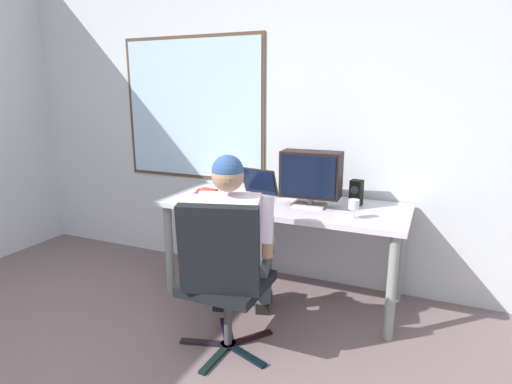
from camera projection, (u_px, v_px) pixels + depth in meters
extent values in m
cube|color=silver|center=(269.00, 113.00, 3.51)|extent=(5.08, 0.06, 2.80)
cube|color=#4C3828|center=(193.00, 109.00, 3.75)|extent=(1.39, 0.01, 1.25)
cube|color=silver|center=(193.00, 109.00, 3.75)|extent=(1.33, 0.02, 1.19)
cylinder|color=gray|center=(169.00, 249.00, 3.34)|extent=(0.06, 0.06, 0.72)
cylinder|color=gray|center=(391.00, 288.00, 2.68)|extent=(0.06, 0.06, 0.72)
cylinder|color=gray|center=(206.00, 228.00, 3.86)|extent=(0.06, 0.06, 0.72)
cylinder|color=gray|center=(400.00, 256.00, 3.20)|extent=(0.06, 0.06, 0.72)
cube|color=silver|center=(283.00, 205.00, 3.18)|extent=(1.84, 0.72, 0.04)
cube|color=black|center=(204.00, 343.00, 2.70)|extent=(0.31, 0.13, 0.02)
cube|color=black|center=(216.00, 358.00, 2.54)|extent=(0.06, 0.32, 0.02)
cube|color=black|center=(246.00, 355.00, 2.57)|extent=(0.31, 0.15, 0.02)
cube|color=black|center=(250.00, 338.00, 2.75)|extent=(0.23, 0.27, 0.02)
cube|color=black|center=(226.00, 331.00, 2.83)|extent=(0.21, 0.29, 0.02)
cylinder|color=black|center=(228.00, 345.00, 2.68)|extent=(0.10, 0.10, 0.02)
cylinder|color=#3F3F44|center=(228.00, 315.00, 2.63)|extent=(0.05, 0.05, 0.40)
cube|color=black|center=(227.00, 283.00, 2.58)|extent=(0.47, 0.47, 0.06)
cube|color=black|center=(219.00, 251.00, 2.31)|extent=(0.46, 0.24, 0.53)
cylinder|color=#414A4A|center=(260.00, 264.00, 2.79)|extent=(0.26, 0.46, 0.15)
cylinder|color=#414A4A|center=(263.00, 282.00, 3.06)|extent=(0.12, 0.12, 0.47)
cube|color=black|center=(264.00, 302.00, 3.16)|extent=(0.16, 0.26, 0.08)
cylinder|color=#414A4A|center=(212.00, 261.00, 2.83)|extent=(0.26, 0.46, 0.15)
cylinder|color=#414A4A|center=(220.00, 279.00, 3.10)|extent=(0.12, 0.12, 0.47)
cube|color=black|center=(222.00, 299.00, 3.20)|extent=(0.16, 0.26, 0.08)
cube|color=silver|center=(229.00, 238.00, 2.54)|extent=(0.44, 0.38, 0.53)
sphere|color=tan|center=(228.00, 176.00, 2.45)|extent=(0.19, 0.19, 0.19)
sphere|color=#2F4D7F|center=(228.00, 171.00, 2.44)|extent=(0.19, 0.19, 0.19)
cylinder|color=silver|center=(266.00, 220.00, 2.54)|extent=(0.13, 0.19, 0.29)
cylinder|color=tan|center=(267.00, 237.00, 2.65)|extent=(0.10, 0.13, 0.27)
sphere|color=tan|center=(268.00, 239.00, 2.70)|extent=(0.09, 0.09, 0.09)
cylinder|color=silver|center=(195.00, 217.00, 2.59)|extent=(0.14, 0.21, 0.29)
cylinder|color=tan|center=(201.00, 218.00, 2.74)|extent=(0.10, 0.12, 0.27)
sphere|color=tan|center=(204.00, 205.00, 2.81)|extent=(0.09, 0.09, 0.09)
cube|color=beige|center=(310.00, 205.00, 3.09)|extent=(0.23, 0.19, 0.02)
cylinder|color=beige|center=(310.00, 200.00, 3.08)|extent=(0.04, 0.04, 0.05)
cube|color=black|center=(311.00, 174.00, 3.04)|extent=(0.44, 0.21, 0.33)
cube|color=black|center=(308.00, 177.00, 2.95)|extent=(0.39, 0.02, 0.29)
cube|color=black|center=(248.00, 199.00, 3.25)|extent=(0.36, 0.29, 0.02)
cube|color=black|center=(248.00, 198.00, 3.25)|extent=(0.32, 0.26, 0.00)
cube|color=black|center=(259.00, 181.00, 3.35)|extent=(0.33, 0.14, 0.21)
cube|color=#0F1933|center=(259.00, 182.00, 3.34)|extent=(0.30, 0.13, 0.19)
cylinder|color=silver|center=(353.00, 218.00, 2.79)|extent=(0.07, 0.07, 0.00)
cylinder|color=silver|center=(353.00, 213.00, 2.78)|extent=(0.01, 0.01, 0.06)
cylinder|color=silver|center=(354.00, 204.00, 2.76)|extent=(0.07, 0.07, 0.06)
cylinder|color=maroon|center=(354.00, 207.00, 2.77)|extent=(0.07, 0.07, 0.02)
cube|color=black|center=(356.00, 193.00, 3.09)|extent=(0.10, 0.09, 0.19)
cylinder|color=#333338|center=(354.00, 190.00, 3.05)|extent=(0.06, 0.02, 0.06)
cube|color=#68337B|center=(205.00, 194.00, 3.39)|extent=(0.18, 0.13, 0.03)
cube|color=red|center=(207.00, 191.00, 3.38)|extent=(0.16, 0.13, 0.02)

